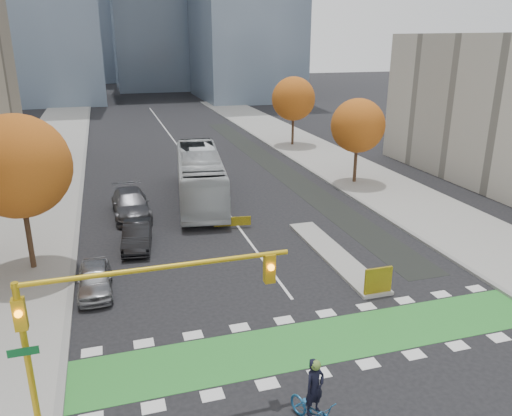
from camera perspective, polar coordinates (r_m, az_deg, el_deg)
ground at (r=20.04m, az=9.49°, el=-17.00°), size 300.00×300.00×0.00m
sidewalk_west at (r=36.75m, az=-25.03°, el=-1.31°), size 7.00×120.00×0.15m
sidewalk_east at (r=42.00m, az=14.21°, el=2.31°), size 7.00×120.00×0.15m
curb_west at (r=36.36m, az=-19.60°, el=-0.81°), size 0.30×120.00×0.16m
curb_east at (r=40.35m, az=9.92°, el=1.93°), size 0.30×120.00×0.16m
bike_crossing at (r=21.14m, az=7.67°, el=-14.77°), size 20.00×3.00×0.01m
centre_line at (r=56.14m, az=-8.67°, el=6.72°), size 0.15×70.00×0.01m
bike_lane_paint at (r=48.32m, az=1.98°, el=4.95°), size 2.50×50.00×0.01m
median_island at (r=28.58m, az=8.87°, el=-5.25°), size 1.60×10.00×0.16m
hazard_board at (r=24.48m, az=13.79°, el=-8.04°), size 1.40×0.12×1.30m
tree_west at (r=27.41m, az=-25.56°, el=4.30°), size 5.20×5.20×8.22m
tree_east_near at (r=41.90m, az=11.56°, el=9.20°), size 4.40×4.40×7.08m
tree_east_far at (r=56.49m, az=4.30°, el=12.34°), size 4.80×4.80×7.65m
traffic_signal_west at (r=15.84m, az=-15.97°, el=-10.73°), size 8.53×0.56×5.20m
cyclist at (r=16.78m, az=6.63°, el=-21.51°), size 1.42×2.27×2.48m
bus at (r=37.47m, az=-6.44°, el=3.63°), size 4.89×13.69×3.73m
parked_car_a at (r=25.38m, az=-17.96°, el=-7.73°), size 1.63×4.01×1.36m
parked_car_b at (r=29.94m, az=-13.45°, el=-3.06°), size 2.07×4.56×1.45m
parked_car_c at (r=35.26m, az=-14.12°, el=0.46°), size 2.56×5.93×1.70m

